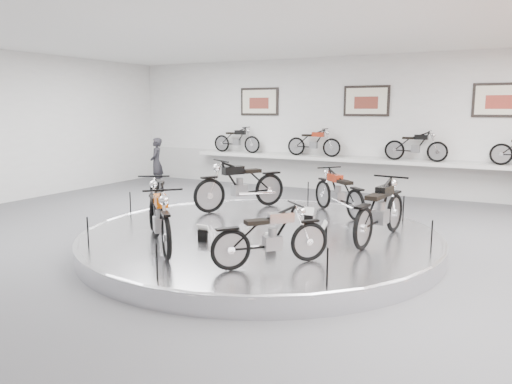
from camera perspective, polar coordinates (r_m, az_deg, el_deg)
The scene contains 20 objects.
floor at distance 8.88m, azimuth -0.45°, elevation -6.78°, with size 16.00×16.00×0.00m, color #4D4D4F.
ceiling at distance 8.65m, azimuth -0.49°, elevation 19.57°, with size 16.00×16.00×0.00m, color white.
wall_back at distance 15.05m, azimuth 12.44°, elevation 7.46°, with size 16.00×16.00×0.00m, color silver.
dado_band at distance 15.15m, azimuth 12.22°, elevation 1.97°, with size 15.68×0.04×1.10m, color #BCBCBA.
display_platform at distance 9.09m, azimuth 0.45°, elevation -5.41°, with size 6.40×6.40×0.30m, color silver.
platform_rim at distance 9.06m, azimuth 0.45°, elevation -4.67°, with size 6.40×6.40×0.10m, color #B2B2BA.
shelf at distance 14.83m, azimuth 11.99°, elevation 3.57°, with size 11.00×0.55×0.10m, color silver.
poster_left at distance 16.31m, azimuth 0.38°, elevation 10.29°, with size 1.35×0.06×0.88m, color #F1ECCE.
poster_center at distance 15.01m, azimuth 12.50°, elevation 10.13°, with size 1.35×0.06×0.88m, color #F1ECCE.
poster_right at distance 14.46m, azimuth 26.15°, elevation 9.41°, with size 1.35×0.06×0.88m, color #F1ECCE.
shelf_bike_a at distance 16.45m, azimuth -2.22°, elevation 5.80°, with size 1.22×0.42×0.73m, color black, non-canonical shape.
shelf_bike_b at distance 15.28m, azimuth 6.61°, elevation 5.45°, with size 1.22×0.42×0.73m, color maroon, non-canonical shape.
shelf_bike_c at distance 14.46m, azimuth 17.78°, elevation 4.83°, with size 1.22×0.42×0.73m, color black, non-canonical shape.
bike_a at distance 8.59m, azimuth 14.02°, elevation -1.96°, with size 1.78×0.63×1.05m, color black, non-canonical shape.
bike_b at distance 10.51m, azimuth 9.41°, elevation 0.04°, with size 1.64×0.58×0.96m, color maroon, non-canonical shape.
bike_c at distance 10.89m, azimuth -1.80°, elevation 0.92°, with size 1.90×0.67×1.12m, color black, non-canonical shape.
bike_d at distance 9.81m, azimuth -11.21°, elevation -0.63°, with size 1.68×0.59×0.99m, color black, non-canonical shape.
bike_e at distance 8.01m, azimuth -10.91°, elevation -2.77°, with size 1.74×0.61×1.02m, color #C04B05, non-canonical shape.
bike_f at distance 7.00m, azimuth 1.74°, elevation -4.98°, with size 1.50×0.53×0.88m, color #B3B3B8, non-canonical shape.
visitor at distance 16.14m, azimuth -11.29°, elevation 3.31°, with size 0.57×0.38×1.57m, color black.
Camera 1 is at (4.06, -7.49, 2.50)m, focal length 35.00 mm.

